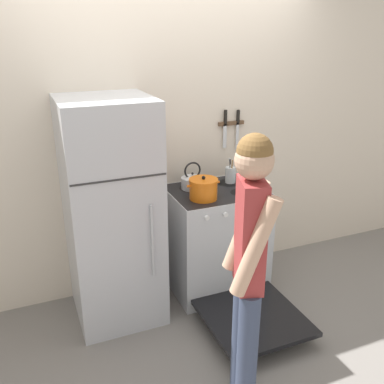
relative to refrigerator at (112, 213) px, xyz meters
The scene contains 9 objects.
ground_plane 1.07m from the refrigerator, 30.48° to the left, with size 14.00×14.00×0.00m, color slate.
wall_back 0.79m from the refrigerator, 32.70° to the left, with size 10.00×0.06×2.55m.
refrigerator is the anchor object (origin of this frame).
stove_range 0.95m from the refrigerator, ahead, with size 0.76×1.32×0.89m.
dutch_oven_pot 0.71m from the refrigerator, ahead, with size 0.27×0.22×0.18m.
tea_kettle 0.73m from the refrigerator, 11.88° to the left, with size 0.23×0.19×0.22m.
utensil_jar 1.07m from the refrigerator, ahead, with size 0.09×0.09×0.22m.
person 1.26m from the refrigerator, 67.63° to the right, with size 0.33×0.39×1.66m.
wall_knife_strip 1.28m from the refrigerator, 15.59° to the left, with size 0.24×0.03×0.35m.
Camera 1 is at (-1.12, -3.21, 2.12)m, focal length 40.00 mm.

